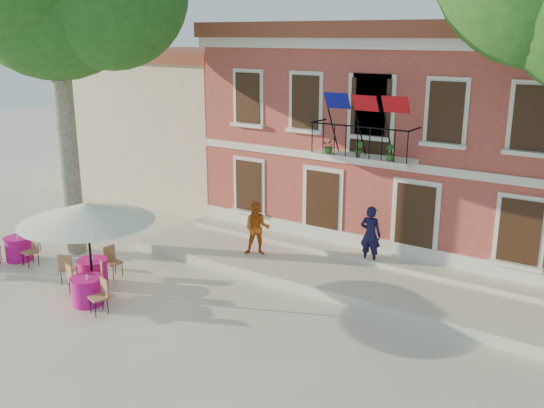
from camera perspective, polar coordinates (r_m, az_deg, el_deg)
The scene contains 10 objects.
ground at distance 16.29m, azimuth -7.26°, elevation -10.32°, with size 90.00×90.00×0.00m, color beige.
main_building at distance 22.52m, azimuth 13.55°, elevation 6.78°, with size 13.50×9.59×7.50m.
neighbor_west at distance 29.44m, azimuth -7.30°, elevation 8.00°, with size 9.40×9.40×6.40m.
terrace at distance 18.52m, azimuth 6.56°, elevation -6.48°, with size 14.00×3.40×0.30m, color silver.
patio_umbrella at distance 17.15m, azimuth -17.04°, elevation -0.80°, with size 3.66×3.66×2.72m.
pedestrian_navy at distance 18.73m, azimuth 9.26°, elevation -2.88°, with size 0.66×0.43×1.82m, color #100F34.
pedestrian_orange at distance 19.22m, azimuth -1.41°, elevation -2.33°, with size 0.84×0.65×1.72m, color #CE5F18.
cafe_table_0 at distance 21.38m, azimuth -22.74°, elevation -3.78°, with size 1.73×1.86×0.95m.
cafe_table_1 at distance 17.34m, azimuth -16.99°, elevation -7.72°, with size 1.96×0.98×0.95m.
cafe_table_3 at distance 18.60m, azimuth -16.50°, elevation -6.03°, with size 1.87×1.68×0.95m.
Camera 1 is at (9.83, -10.87, 7.13)m, focal length 40.00 mm.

